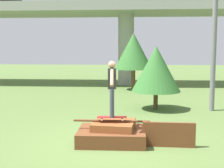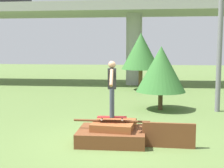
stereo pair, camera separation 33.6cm
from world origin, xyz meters
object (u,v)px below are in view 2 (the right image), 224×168
at_px(tree_behind_left, 161,69).
at_px(tree_behind_right, 141,51).
at_px(skateboard, 112,117).
at_px(skater, 112,85).
at_px(utility_pole, 220,29).

height_order(tree_behind_left, tree_behind_right, tree_behind_right).
relative_size(skateboard, tree_behind_right, 0.23).
bearing_deg(tree_behind_left, skater, -107.36).
bearing_deg(utility_pole, skater, -129.00).
distance_m(skater, tree_behind_right, 10.93).
bearing_deg(utility_pole, tree_behind_right, 117.66).
xyz_separation_m(skateboard, tree_behind_right, (0.52, 10.89, 1.67)).
xyz_separation_m(utility_pole, tree_behind_left, (-2.29, 0.10, -1.61)).
relative_size(utility_pole, tree_behind_right, 1.83).
distance_m(skateboard, skater, 0.87).
bearing_deg(utility_pole, tree_behind_left, 177.51).
bearing_deg(skateboard, tree_behind_left, 72.64).
distance_m(utility_pole, tree_behind_left, 2.80).
relative_size(skater, utility_pole, 0.24).
bearing_deg(skater, skateboard, 0.00).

